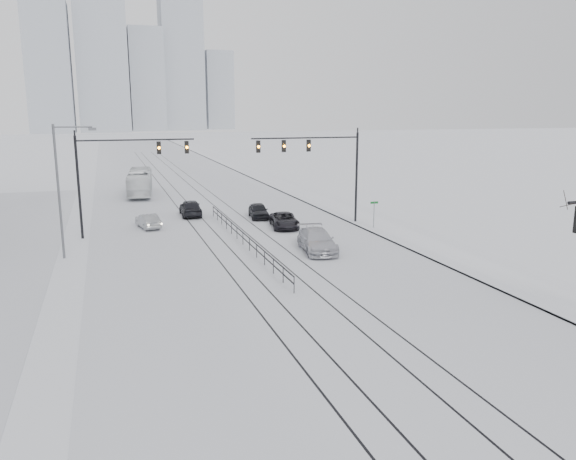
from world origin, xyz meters
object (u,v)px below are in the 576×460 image
object	(u,v)px
sedan_nb_right	(317,241)
box_truck	(140,183)
sedan_sb_outer	(148,221)
sedan_nb_far	(259,211)
sedan_sb_inner	(191,208)
sedan_nb_front	(284,221)

from	to	relation	value
sedan_nb_right	box_truck	bearing A→B (deg)	115.97
sedan_sb_outer	box_truck	xyz separation A→B (m)	(0.61, 19.77, 0.90)
sedan_nb_right	sedan_nb_far	xyz separation A→B (m)	(-0.68, 13.53, -0.10)
sedan_sb_inner	sedan_nb_far	size ratio (longest dim) A/B	1.14
sedan_sb_inner	sedan_sb_outer	xyz separation A→B (m)	(-4.29, -4.52, -0.17)
sedan_nb_right	sedan_nb_far	bearing A→B (deg)	100.96
sedan_sb_inner	sedan_nb_far	distance (m)	6.60
sedan_nb_far	box_truck	size ratio (longest dim) A/B	0.37
sedan_nb_front	sedan_nb_right	world-z (taller)	sedan_nb_right
sedan_nb_far	sedan_nb_right	bearing A→B (deg)	-80.06
sedan_nb_front	sedan_nb_far	distance (m)	5.10
sedan_nb_front	sedan_nb_far	bearing A→B (deg)	110.00
sedan_sb_inner	sedan_nb_front	bearing A→B (deg)	132.43
sedan_sb_outer	sedan_nb_far	distance (m)	10.29
sedan_sb_outer	box_truck	bearing A→B (deg)	-103.54
box_truck	sedan_nb_right	bearing A→B (deg)	113.43
sedan_sb_inner	sedan_sb_outer	bearing A→B (deg)	48.45
sedan_nb_right	sedan_nb_far	distance (m)	13.55
sedan_nb_front	sedan_sb_inner	bearing A→B (deg)	139.89
sedan_sb_inner	sedan_nb_front	distance (m)	10.51
sedan_nb_front	sedan_nb_right	size ratio (longest dim) A/B	0.86
sedan_nb_far	box_truck	bearing A→B (deg)	124.76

